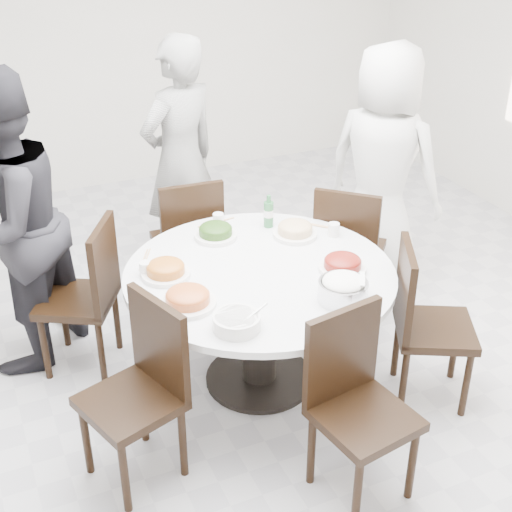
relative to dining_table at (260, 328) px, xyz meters
name	(u,v)px	position (x,y,z in m)	size (l,w,h in m)	color
floor	(234,349)	(-0.02, 0.35, -0.38)	(6.00, 6.00, 0.01)	silver
wall_back	(102,35)	(-0.02, 3.35, 1.02)	(6.00, 0.01, 2.80)	silver
dining_table	(260,328)	(0.00, 0.00, 0.00)	(1.50, 1.50, 0.75)	white
chair_ne	(350,248)	(0.87, 0.48, 0.10)	(0.42, 0.42, 0.95)	black
chair_n	(186,239)	(-0.08, 1.04, 0.10)	(0.42, 0.42, 0.95)	black
chair_nw	(77,297)	(-0.91, 0.60, 0.10)	(0.42, 0.42, 0.95)	black
chair_sw	(130,399)	(-0.87, -0.43, 0.10)	(0.42, 0.42, 0.95)	black
chair_s	(365,414)	(0.10, -0.97, 0.10)	(0.42, 0.42, 0.95)	black
chair_se	(436,326)	(0.84, -0.51, 0.10)	(0.42, 0.42, 0.95)	black
diner_right	(383,168)	(1.28, 0.77, 0.49)	(0.85, 0.55, 1.73)	white
diner_middle	(180,161)	(0.03, 1.42, 0.51)	(0.64, 0.42, 1.77)	black
diner_left	(8,226)	(-1.21, 0.82, 0.52)	(0.87, 0.68, 1.80)	black
dish_greens	(216,233)	(-0.08, 0.47, 0.41)	(0.25, 0.25, 0.07)	white
dish_pale	(295,231)	(0.37, 0.30, 0.41)	(0.27, 0.27, 0.07)	white
dish_orange	(166,271)	(-0.49, 0.15, 0.41)	(0.26, 0.26, 0.07)	white
dish_redbrown	(342,266)	(0.42, -0.18, 0.41)	(0.26, 0.26, 0.07)	white
dish_tofu	(188,299)	(-0.47, -0.17, 0.41)	(0.29, 0.29, 0.07)	white
rice_bowl	(343,291)	(0.26, -0.45, 0.43)	(0.25, 0.25, 0.11)	silver
soup_bowl	(237,322)	(-0.33, -0.46, 0.41)	(0.23, 0.23, 0.07)	white
beverage_bottle	(269,211)	(0.28, 0.48, 0.48)	(0.06, 0.06, 0.21)	#296637
tea_cups	(223,222)	(0.01, 0.58, 0.42)	(0.07, 0.07, 0.08)	white
chopsticks	(222,224)	(0.02, 0.62, 0.38)	(0.24, 0.04, 0.01)	tan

